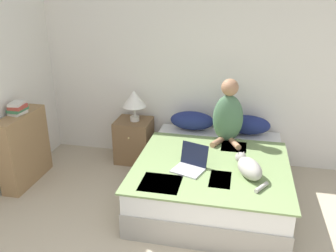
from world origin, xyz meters
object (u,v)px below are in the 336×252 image
object	(u,v)px
table_lamp	(134,99)
bookshelf	(24,149)
cat_tabby	(249,168)
nightstand	(134,140)
laptop_open	(190,165)
bed	(212,178)
book_stack_top	(17,108)
person_sitting	(228,115)
pillow_near	(192,121)
pillow_far	(247,125)

from	to	relation	value
table_lamp	bookshelf	world-z (taller)	table_lamp
cat_tabby	nightstand	distance (m)	1.92
table_lamp	bookshelf	size ratio (longest dim) A/B	0.47
laptop_open	bookshelf	xyz separation A→B (m)	(-2.10, 0.22, -0.12)
nightstand	table_lamp	distance (m)	0.61
nightstand	bookshelf	xyz separation A→B (m)	(-1.15, -0.84, 0.15)
bed	cat_tabby	bearing A→B (deg)	-42.61
book_stack_top	nightstand	bearing A→B (deg)	35.96
nightstand	book_stack_top	distance (m)	1.58
person_sitting	table_lamp	xyz separation A→B (m)	(-1.26, 0.24, 0.04)
laptop_open	table_lamp	bearing A→B (deg)	150.37
laptop_open	book_stack_top	size ratio (longest dim) A/B	1.65
cat_tabby	book_stack_top	xyz separation A→B (m)	(-2.71, 0.25, 0.35)
pillow_near	table_lamp	world-z (taller)	table_lamp
bookshelf	nightstand	bearing A→B (deg)	36.12
pillow_near	person_sitting	distance (m)	0.61
book_stack_top	laptop_open	bearing A→B (deg)	-6.08
cat_tabby	table_lamp	distance (m)	1.89
person_sitting	laptop_open	size ratio (longest dim) A/B	2.07
pillow_near	bookshelf	xyz separation A→B (m)	(-1.95, -0.89, -0.19)
person_sitting	bookshelf	world-z (taller)	person_sitting
bed	bookshelf	size ratio (longest dim) A/B	2.12
bed	table_lamp	xyz separation A→B (m)	(-1.14, 0.72, 0.65)
bed	person_sitting	bearing A→B (deg)	76.28
bed	pillow_near	world-z (taller)	pillow_near
bed	person_sitting	distance (m)	0.79
bookshelf	laptop_open	bearing A→B (deg)	-6.01
pillow_far	table_lamp	world-z (taller)	table_lamp
bookshelf	book_stack_top	size ratio (longest dim) A/B	3.88
pillow_far	table_lamp	distance (m)	1.53
pillow_near	book_stack_top	bearing A→B (deg)	-155.54
bed	book_stack_top	size ratio (longest dim) A/B	8.22
bed	pillow_near	xyz separation A→B (m)	(-0.36, 0.78, 0.38)
bed	cat_tabby	xyz separation A→B (m)	(0.39, -0.36, 0.36)
pillow_far	bookshelf	world-z (taller)	bookshelf
bed	nightstand	bearing A→B (deg)	148.00
bookshelf	pillow_far	bearing A→B (deg)	18.45
book_stack_top	cat_tabby	bearing A→B (deg)	-5.22
cat_tabby	table_lamp	size ratio (longest dim) A/B	1.28
pillow_far	person_sitting	size ratio (longest dim) A/B	0.74
bed	pillow_far	distance (m)	0.94
person_sitting	laptop_open	world-z (taller)	person_sitting
pillow_near	pillow_far	bearing A→B (deg)	0.00
bookshelf	book_stack_top	xyz separation A→B (m)	(-0.00, 0.00, 0.52)
pillow_far	nightstand	xyz separation A→B (m)	(-1.53, -0.05, -0.34)
pillow_far	laptop_open	xyz separation A→B (m)	(-0.58, -1.11, -0.07)
pillow_far	bookshelf	size ratio (longest dim) A/B	0.65
table_lamp	book_stack_top	world-z (taller)	book_stack_top
person_sitting	laptop_open	xyz separation A→B (m)	(-0.33, -0.81, -0.29)
person_sitting	book_stack_top	bearing A→B (deg)	-166.41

